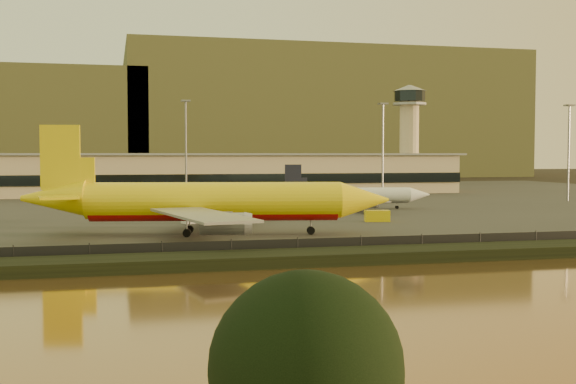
{
  "coord_description": "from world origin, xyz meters",
  "views": [
    {
      "loc": [
        -27.39,
        -95.93,
        12.49
      ],
      "look_at": [
        -1.08,
        12.0,
        6.66
      ],
      "focal_mm": 45.0,
      "sensor_mm": 36.0,
      "label": 1
    }
  ],
  "objects": [
    {
      "name": "apron_light_masts",
      "position": [
        15.0,
        75.0,
        15.7
      ],
      "size": [
        152.2,
        12.2,
        25.4
      ],
      "color": "slate",
      "rests_on": "tarmac"
    },
    {
      "name": "white_narrowbody_jet",
      "position": [
        25.19,
        57.28,
        3.19
      ],
      "size": [
        34.85,
        33.68,
        10.02
      ],
      "rotation": [
        0.0,
        0.0,
        -0.15
      ],
      "color": "white",
      "rests_on": "tarmac"
    },
    {
      "name": "dhl_cargo_jet",
      "position": [
        -13.36,
        13.12,
        5.18
      ],
      "size": [
        55.67,
        53.82,
        16.67
      ],
      "rotation": [
        0.0,
        0.0,
        -0.18
      ],
      "color": "yellow",
      "rests_on": "tarmac"
    },
    {
      "name": "gse_vehicle_white",
      "position": [
        -13.37,
        32.6,
        1.15
      ],
      "size": [
        4.63,
        3.38,
        1.9
      ],
      "primitive_type": "cube",
      "rotation": [
        0.0,
        0.0,
        0.39
      ],
      "color": "white",
      "rests_on": "tarmac"
    },
    {
      "name": "perimeter_fence",
      "position": [
        0.0,
        -13.0,
        1.3
      ],
      "size": [
        300.0,
        0.05,
        2.2
      ],
      "primitive_type": "cube",
      "color": "black",
      "rests_on": "tarmac"
    },
    {
      "name": "shore_tree",
      "position": [
        -21.23,
        -74.24,
        5.58
      ],
      "size": [
        6.66,
        6.18,
        8.88
      ],
      "rotation": [
        0.0,
        0.0,
        0.06
      ],
      "color": "black",
      "rests_on": "ground"
    },
    {
      "name": "control_tower",
      "position": [
        70.0,
        131.0,
        21.66
      ],
      "size": [
        11.2,
        11.2,
        35.5
      ],
      "color": "tan",
      "rests_on": "tarmac"
    },
    {
      "name": "tarmac",
      "position": [
        0.0,
        95.0,
        0.1
      ],
      "size": [
        320.0,
        220.0,
        0.2
      ],
      "primitive_type": "cube",
      "color": "#2D2D2D",
      "rests_on": "ground"
    },
    {
      "name": "gse_vehicle_yellow",
      "position": [
        19.58,
        27.91,
        1.22
      ],
      "size": [
        4.86,
        2.89,
        2.04
      ],
      "primitive_type": "cube",
      "rotation": [
        0.0,
        0.0,
        -0.2
      ],
      "color": "yellow",
      "rests_on": "tarmac"
    },
    {
      "name": "embankment",
      "position": [
        0.0,
        -17.0,
        0.7
      ],
      "size": [
        320.0,
        7.0,
        1.4
      ],
      "primitive_type": "cube",
      "color": "black",
      "rests_on": "ground"
    },
    {
      "name": "distant_hills",
      "position": [
        -20.74,
        340.0,
        31.39
      ],
      "size": [
        470.0,
        160.0,
        70.0
      ],
      "color": "brown",
      "rests_on": "ground"
    },
    {
      "name": "terminal_building",
      "position": [
        -14.52,
        125.55,
        6.25
      ],
      "size": [
        202.0,
        25.0,
        12.6
      ],
      "color": "tan",
      "rests_on": "tarmac"
    },
    {
      "name": "ground",
      "position": [
        0.0,
        0.0,
        0.0
      ],
      "size": [
        900.0,
        900.0,
        0.0
      ],
      "primitive_type": "plane",
      "color": "black",
      "rests_on": "ground"
    }
  ]
}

